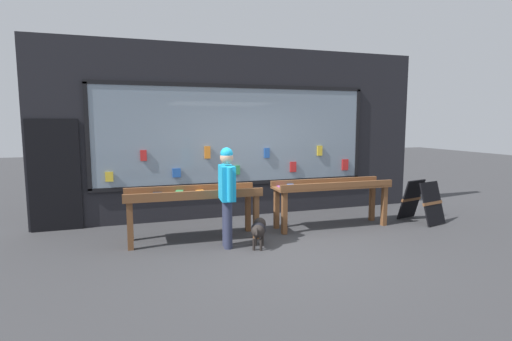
{
  "coord_description": "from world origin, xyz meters",
  "views": [
    {
      "loc": [
        -2.48,
        -5.89,
        2.05
      ],
      "look_at": [
        -0.27,
        0.66,
        1.2
      ],
      "focal_mm": 28.0,
      "sensor_mm": 36.0,
      "label": 1
    }
  ],
  "objects_px": {
    "person_browsing": "(227,190)",
    "sandwich_board_sign": "(422,201)",
    "small_dog": "(259,229)",
    "display_table_left": "(193,199)",
    "display_table_right": "(331,190)"
  },
  "relations": [
    {
      "from": "person_browsing",
      "to": "sandwich_board_sign",
      "type": "bearing_deg",
      "value": -80.11
    },
    {
      "from": "person_browsing",
      "to": "sandwich_board_sign",
      "type": "height_order",
      "value": "person_browsing"
    },
    {
      "from": "person_browsing",
      "to": "small_dog",
      "type": "bearing_deg",
      "value": -104.92
    },
    {
      "from": "display_table_left",
      "to": "person_browsing",
      "type": "relative_size",
      "value": 1.42
    },
    {
      "from": "display_table_right",
      "to": "sandwich_board_sign",
      "type": "xyz_separation_m",
      "value": [
        1.95,
        -0.25,
        -0.3
      ]
    },
    {
      "from": "display_table_left",
      "to": "small_dog",
      "type": "distance_m",
      "value": 1.28
    },
    {
      "from": "small_dog",
      "to": "sandwich_board_sign",
      "type": "distance_m",
      "value": 3.74
    },
    {
      "from": "person_browsing",
      "to": "sandwich_board_sign",
      "type": "distance_m",
      "value": 4.23
    },
    {
      "from": "sandwich_board_sign",
      "to": "display_table_right",
      "type": "bearing_deg",
      "value": 158.64
    },
    {
      "from": "display_table_left",
      "to": "person_browsing",
      "type": "height_order",
      "value": "person_browsing"
    },
    {
      "from": "small_dog",
      "to": "sandwich_board_sign",
      "type": "relative_size",
      "value": 0.65
    },
    {
      "from": "display_table_left",
      "to": "small_dog",
      "type": "xyz_separation_m",
      "value": [
        0.93,
        -0.77,
        -0.42
      ]
    },
    {
      "from": "display_table_right",
      "to": "person_browsing",
      "type": "bearing_deg",
      "value": -165.34
    },
    {
      "from": "person_browsing",
      "to": "small_dog",
      "type": "relative_size",
      "value": 2.89
    },
    {
      "from": "display_table_left",
      "to": "person_browsing",
      "type": "bearing_deg",
      "value": -52.58
    }
  ]
}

